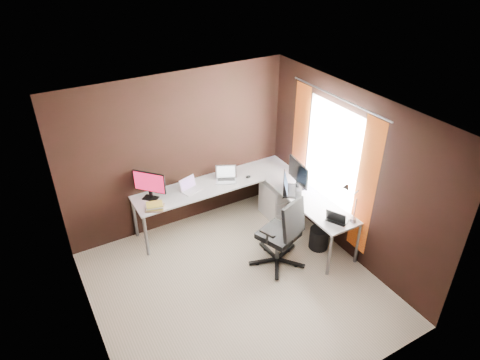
{
  "coord_description": "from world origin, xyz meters",
  "views": [
    {
      "loc": [
        -2.05,
        -3.68,
        4.28
      ],
      "look_at": [
        0.6,
        0.95,
        1.03
      ],
      "focal_mm": 32.0,
      "sensor_mm": 36.0,
      "label": 1
    }
  ],
  "objects_px": {
    "laptop_white": "(190,188)",
    "monitor_right": "(298,173)",
    "monitor_left": "(149,184)",
    "office_chair": "(280,245)",
    "book_stack": "(155,206)",
    "laptop_silver": "(226,177)",
    "wastebasket": "(319,238)",
    "laptop_black_small": "(337,219)",
    "laptop_black_big": "(290,188)",
    "desk_lamp": "(350,199)",
    "drawer_pedestal": "(277,199)"
  },
  "relations": [
    {
      "from": "drawer_pedestal",
      "to": "wastebasket",
      "type": "xyz_separation_m",
      "value": [
        0.07,
        -1.03,
        -0.13
      ]
    },
    {
      "from": "drawer_pedestal",
      "to": "monitor_right",
      "type": "xyz_separation_m",
      "value": [
        0.07,
        -0.41,
        0.69
      ]
    },
    {
      "from": "laptop_black_small",
      "to": "laptop_black_big",
      "type": "bearing_deg",
      "value": -20.44
    },
    {
      "from": "monitor_right",
      "to": "desk_lamp",
      "type": "height_order",
      "value": "desk_lamp"
    },
    {
      "from": "monitor_left",
      "to": "book_stack",
      "type": "bearing_deg",
      "value": -51.72
    },
    {
      "from": "office_chair",
      "to": "laptop_black_small",
      "type": "bearing_deg",
      "value": -48.05
    },
    {
      "from": "monitor_left",
      "to": "laptop_white",
      "type": "distance_m",
      "value": 0.63
    },
    {
      "from": "laptop_white",
      "to": "laptop_silver",
      "type": "relative_size",
      "value": 0.85
    },
    {
      "from": "book_stack",
      "to": "monitor_right",
      "type": "bearing_deg",
      "value": -14.84
    },
    {
      "from": "monitor_left",
      "to": "book_stack",
      "type": "distance_m",
      "value": 0.36
    },
    {
      "from": "monitor_right",
      "to": "desk_lamp",
      "type": "xyz_separation_m",
      "value": [
        0.08,
        -1.03,
        0.11
      ]
    },
    {
      "from": "monitor_left",
      "to": "wastebasket",
      "type": "xyz_separation_m",
      "value": [
        2.06,
        -1.47,
        -0.81
      ]
    },
    {
      "from": "laptop_white",
      "to": "desk_lamp",
      "type": "height_order",
      "value": "desk_lamp"
    },
    {
      "from": "laptop_silver",
      "to": "desk_lamp",
      "type": "bearing_deg",
      "value": -37.06
    },
    {
      "from": "monitor_right",
      "to": "laptop_silver",
      "type": "height_order",
      "value": "monitor_right"
    },
    {
      "from": "drawer_pedestal",
      "to": "laptop_black_big",
      "type": "relative_size",
      "value": 1.2
    },
    {
      "from": "laptop_white",
      "to": "office_chair",
      "type": "bearing_deg",
      "value": -79.06
    },
    {
      "from": "monitor_left",
      "to": "book_stack",
      "type": "xyz_separation_m",
      "value": [
        -0.05,
        -0.29,
        -0.21
      ]
    },
    {
      "from": "book_stack",
      "to": "office_chair",
      "type": "height_order",
      "value": "office_chair"
    },
    {
      "from": "desk_lamp",
      "to": "office_chair",
      "type": "bearing_deg",
      "value": 132.8
    },
    {
      "from": "book_stack",
      "to": "office_chair",
      "type": "distance_m",
      "value": 1.88
    },
    {
      "from": "laptop_silver",
      "to": "desk_lamp",
      "type": "distance_m",
      "value": 2.03
    },
    {
      "from": "laptop_white",
      "to": "laptop_black_big",
      "type": "bearing_deg",
      "value": -48.72
    },
    {
      "from": "monitor_right",
      "to": "office_chair",
      "type": "height_order",
      "value": "monitor_right"
    },
    {
      "from": "book_stack",
      "to": "laptop_black_big",
      "type": "bearing_deg",
      "value": -16.6
    },
    {
      "from": "monitor_left",
      "to": "office_chair",
      "type": "bearing_deg",
      "value": 0.53
    },
    {
      "from": "desk_lamp",
      "to": "office_chair",
      "type": "height_order",
      "value": "desk_lamp"
    },
    {
      "from": "laptop_white",
      "to": "office_chair",
      "type": "distance_m",
      "value": 1.63
    },
    {
      "from": "laptop_white",
      "to": "monitor_right",
      "type": "bearing_deg",
      "value": -45.23
    },
    {
      "from": "laptop_silver",
      "to": "laptop_black_big",
      "type": "height_order",
      "value": "laptop_black_big"
    },
    {
      "from": "monitor_left",
      "to": "laptop_black_big",
      "type": "height_order",
      "value": "monitor_left"
    },
    {
      "from": "drawer_pedestal",
      "to": "laptop_black_big",
      "type": "height_order",
      "value": "laptop_black_big"
    },
    {
      "from": "drawer_pedestal",
      "to": "office_chair",
      "type": "distance_m",
      "value": 1.21
    },
    {
      "from": "office_chair",
      "to": "wastebasket",
      "type": "xyz_separation_m",
      "value": [
        0.71,
        -0.01,
        -0.16
      ]
    },
    {
      "from": "laptop_silver",
      "to": "desk_lamp",
      "type": "xyz_separation_m",
      "value": [
        0.92,
        -1.78,
        0.32
      ]
    },
    {
      "from": "monitor_left",
      "to": "laptop_black_small",
      "type": "height_order",
      "value": "monitor_left"
    },
    {
      "from": "laptop_black_big",
      "to": "wastebasket",
      "type": "bearing_deg",
      "value": -129.25
    },
    {
      "from": "desk_lamp",
      "to": "wastebasket",
      "type": "bearing_deg",
      "value": 81.79
    },
    {
      "from": "laptop_white",
      "to": "laptop_silver",
      "type": "distance_m",
      "value": 0.63
    },
    {
      "from": "book_stack",
      "to": "desk_lamp",
      "type": "relative_size",
      "value": 0.56
    },
    {
      "from": "drawer_pedestal",
      "to": "book_stack",
      "type": "xyz_separation_m",
      "value": [
        -2.04,
        0.15,
        0.47
      ]
    },
    {
      "from": "monitor_right",
      "to": "office_chair",
      "type": "distance_m",
      "value": 1.15
    },
    {
      "from": "laptop_black_big",
      "to": "desk_lamp",
      "type": "distance_m",
      "value": 1.08
    },
    {
      "from": "monitor_left",
      "to": "laptop_silver",
      "type": "relative_size",
      "value": 1.09
    },
    {
      "from": "laptop_black_big",
      "to": "monitor_left",
      "type": "bearing_deg",
      "value": 101.55
    },
    {
      "from": "laptop_white",
      "to": "laptop_silver",
      "type": "height_order",
      "value": "laptop_silver"
    },
    {
      "from": "wastebasket",
      "to": "laptop_silver",
      "type": "bearing_deg",
      "value": 121.39
    },
    {
      "from": "laptop_silver",
      "to": "office_chair",
      "type": "xyz_separation_m",
      "value": [
        0.13,
        -1.37,
        -0.45
      ]
    },
    {
      "from": "monitor_right",
      "to": "laptop_white",
      "type": "distance_m",
      "value": 1.67
    },
    {
      "from": "monitor_right",
      "to": "laptop_black_big",
      "type": "xyz_separation_m",
      "value": [
        -0.16,
        -0.02,
        -0.2
      ]
    }
  ]
}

